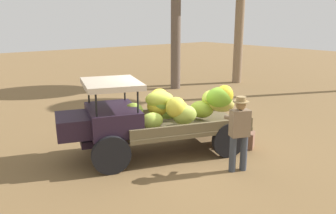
# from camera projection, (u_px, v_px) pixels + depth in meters

# --- Properties ---
(ground_plane) EXTENTS (60.00, 60.00, 0.00)m
(ground_plane) POSITION_uv_depth(u_px,v_px,m) (182.00, 151.00, 8.58)
(ground_plane) COLOR brown
(truck) EXTENTS (4.66, 2.87, 1.86)m
(truck) POSITION_uv_depth(u_px,v_px,m) (154.00, 116.00, 8.22)
(truck) COLOR black
(truck) RESTS_ON ground
(farmer) EXTENTS (0.56, 0.52, 1.65)m
(farmer) POSITION_uv_depth(u_px,v_px,m) (239.00, 129.00, 7.28)
(farmer) COLOR #3B414D
(farmer) RESTS_ON ground
(wooden_crate) EXTENTS (0.63, 0.68, 0.41)m
(wooden_crate) POSITION_uv_depth(u_px,v_px,m) (243.00, 139.00, 8.86)
(wooden_crate) COLOR #895F4A
(wooden_crate) RESTS_ON ground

